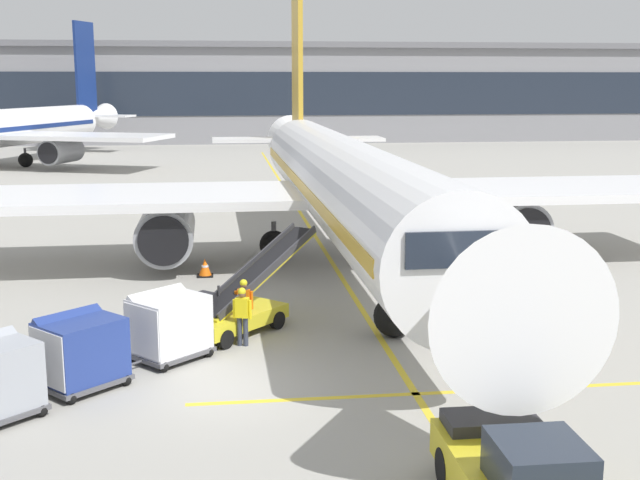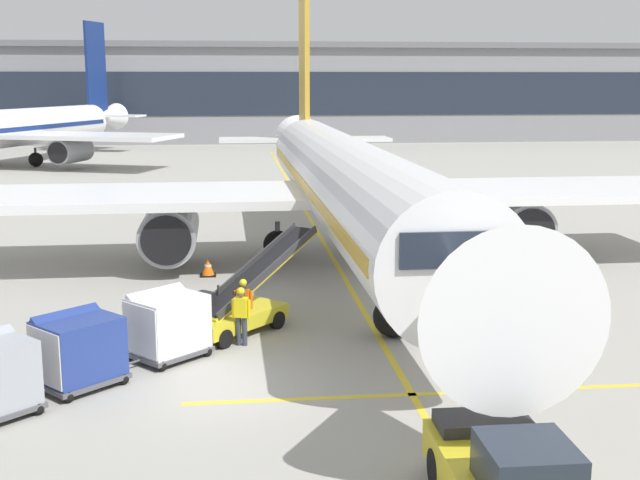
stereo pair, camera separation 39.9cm
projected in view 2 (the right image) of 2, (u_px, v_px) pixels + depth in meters
ground_plane at (217, 392)px, 20.42m from camera, size 600.00×600.00×0.00m
parked_airplane at (344, 182)px, 34.40m from camera, size 32.39×42.06×13.97m
belt_loader at (239, 305)px, 25.16m from camera, size 4.58×4.75×2.91m
baggage_cart_lead at (167, 323)px, 22.71m from camera, size 2.55×2.53×1.91m
baggage_cart_second at (78, 349)px, 20.58m from camera, size 2.55×2.53×1.91m
pushback_tug at (512, 480)px, 14.17m from camera, size 2.15×4.41×1.83m
ground_crew_by_loader at (243, 303)px, 24.79m from camera, size 0.56×0.31×1.74m
ground_crew_by_carts at (241, 312)px, 23.80m from camera, size 0.55×0.35×1.74m
safety_cone_engine_keepout at (208, 267)px, 32.43m from camera, size 0.63×0.63×0.71m
apron_guidance_line_lead_in at (337, 266)px, 34.25m from camera, size 0.20×110.00×0.01m
apron_guidance_line_stop_bar at (426, 394)px, 20.26m from camera, size 12.00×0.20×0.01m
terminal_building at (338, 92)px, 109.57m from camera, size 146.64×22.02×12.14m
distant_airplane at (3, 130)px, 72.58m from camera, size 32.00×39.27×13.67m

